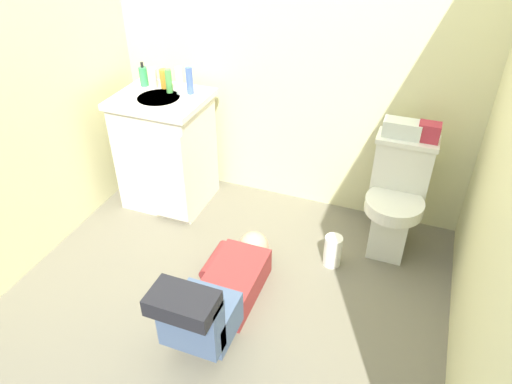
# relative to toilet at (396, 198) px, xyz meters

# --- Properties ---
(ground_plane) EXTENTS (2.95, 3.09, 0.04)m
(ground_plane) POSITION_rel_toilet_xyz_m (-0.81, -0.75, -0.39)
(ground_plane) COLOR #6D6856
(wall_back) EXTENTS (2.61, 0.08, 2.40)m
(wall_back) POSITION_rel_toilet_xyz_m (-0.81, 0.34, 0.83)
(wall_back) COLOR beige
(wall_back) RESTS_ON ground_plane
(wall_left) EXTENTS (0.08, 2.09, 2.40)m
(wall_left) POSITION_rel_toilet_xyz_m (-2.08, -0.75, 0.83)
(wall_left) COLOR beige
(wall_left) RESTS_ON ground_plane
(toilet) EXTENTS (0.36, 0.46, 0.75)m
(toilet) POSITION_rel_toilet_xyz_m (0.00, 0.00, 0.00)
(toilet) COLOR white
(toilet) RESTS_ON ground_plane
(vanity_cabinet) EXTENTS (0.60, 0.53, 0.82)m
(vanity_cabinet) POSITION_rel_toilet_xyz_m (-1.59, -0.05, 0.05)
(vanity_cabinet) COLOR silver
(vanity_cabinet) RESTS_ON ground_plane
(faucet) EXTENTS (0.02, 0.02, 0.10)m
(faucet) POSITION_rel_toilet_xyz_m (-1.59, 0.09, 0.50)
(faucet) COLOR silver
(faucet) RESTS_ON vanity_cabinet
(person_plumber) EXTENTS (0.39, 1.06, 0.52)m
(person_plumber) POSITION_rel_toilet_xyz_m (-0.78, -0.96, -0.19)
(person_plumber) COLOR maroon
(person_plumber) RESTS_ON ground_plane
(tissue_box) EXTENTS (0.22, 0.11, 0.10)m
(tissue_box) POSITION_rel_toilet_xyz_m (-0.05, 0.09, 0.43)
(tissue_box) COLOR silver
(tissue_box) RESTS_ON toilet
(toiletry_bag) EXTENTS (0.12, 0.09, 0.11)m
(toiletry_bag) POSITION_rel_toilet_xyz_m (0.10, 0.09, 0.44)
(toiletry_bag) COLOR #B22D3F
(toiletry_bag) RESTS_ON toilet
(soap_dispenser) EXTENTS (0.06, 0.06, 0.17)m
(soap_dispenser) POSITION_rel_toilet_xyz_m (-1.78, 0.07, 0.52)
(soap_dispenser) COLOR #349754
(soap_dispenser) RESTS_ON vanity_cabinet
(bottle_white) EXTENTS (0.06, 0.06, 0.14)m
(bottle_white) POSITION_rel_toilet_xyz_m (-1.70, 0.06, 0.52)
(bottle_white) COLOR white
(bottle_white) RESTS_ON vanity_cabinet
(bottle_amber) EXTENTS (0.06, 0.06, 0.13)m
(bottle_amber) POSITION_rel_toilet_xyz_m (-1.63, 0.09, 0.52)
(bottle_amber) COLOR gold
(bottle_amber) RESTS_ON vanity_cabinet
(bottle_green) EXTENTS (0.04, 0.04, 0.16)m
(bottle_green) POSITION_rel_toilet_xyz_m (-1.56, 0.03, 0.53)
(bottle_green) COLOR #4EA24B
(bottle_green) RESTS_ON vanity_cabinet
(bottle_clear) EXTENTS (0.05, 0.05, 0.18)m
(bottle_clear) POSITION_rel_toilet_xyz_m (-1.49, 0.04, 0.54)
(bottle_clear) COLOR silver
(bottle_clear) RESTS_ON vanity_cabinet
(bottle_blue) EXTENTS (0.05, 0.05, 0.18)m
(bottle_blue) POSITION_rel_toilet_xyz_m (-1.42, 0.06, 0.54)
(bottle_blue) COLOR #445FB3
(bottle_blue) RESTS_ON vanity_cabinet
(paper_towel_roll) EXTENTS (0.11, 0.11, 0.21)m
(paper_towel_roll) POSITION_rel_toilet_xyz_m (-0.30, -0.32, -0.26)
(paper_towel_roll) COLOR white
(paper_towel_roll) RESTS_ON ground_plane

